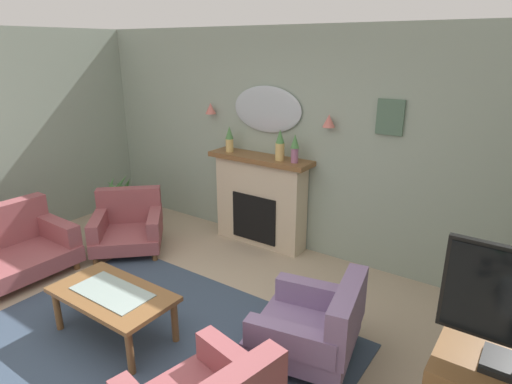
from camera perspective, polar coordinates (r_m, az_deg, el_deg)
The scene contains 15 objects.
floor at distance 3.92m, azimuth -16.52°, elevation -21.64°, with size 7.22×6.35×0.10m, color tan.
wall_back at distance 5.22m, azimuth 5.74°, elevation 6.44°, with size 7.22×0.10×2.66m, color #93A393.
patterned_rug at distance 3.98m, azimuth -14.25°, elevation -19.68°, with size 3.20×2.40×0.01m, color #38475B.
fireplace at distance 5.46m, azimuth 0.52°, elevation -1.22°, with size 1.36×0.36×1.16m.
mantel_vase_centre at distance 5.49m, azimuth -3.53°, elevation 7.02°, with size 0.10×0.10×0.32m.
mantel_vase_right at distance 5.07m, azimuth 3.19°, elevation 6.15°, with size 0.11×0.11×0.36m.
mantel_vase_left at distance 4.97m, azimuth 5.16°, elevation 5.91°, with size 0.10×0.10×0.33m.
wall_mirror at distance 5.30m, azimuth 1.44°, elevation 10.86°, with size 0.96×0.06×0.56m, color #B2BCC6.
wall_sconce_left at distance 5.78m, azimuth -6.02°, elevation 10.93°, with size 0.14×0.14×0.14m, color #D17066.
wall_sconce_right at distance 4.85m, azimuth 9.62°, elevation 9.26°, with size 0.14×0.14×0.14m, color #D17066.
framed_picture at distance 4.66m, azimuth 17.31°, elevation 9.41°, with size 0.28×0.03×0.36m, color #4C6B56.
coffee_table at distance 4.02m, azimuth -18.41°, elevation -13.13°, with size 1.10×0.60×0.45m.
armchair_beside_couch at distance 3.67m, azimuth 7.86°, elevation -17.04°, with size 0.96×0.95×0.71m.
armchair_by_coffee_table at distance 5.67m, azimuth -16.52°, elevation -4.16°, with size 1.14×1.15×0.71m.
potted_plant_small_fern at distance 6.57m, azimuth -17.42°, elevation -0.90°, with size 0.42×0.42×0.67m.
Camera 1 is at (2.47, -1.74, 2.45)m, focal length 30.27 mm.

